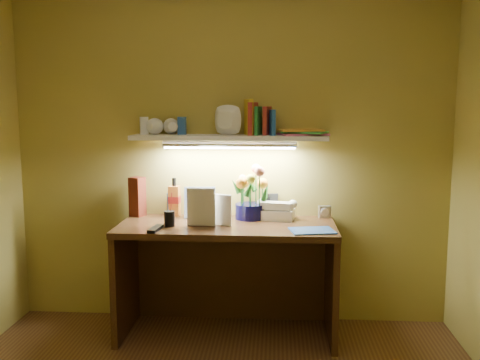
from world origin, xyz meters
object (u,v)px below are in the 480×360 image
at_px(desk, 227,280).
at_px(flower_bouquet, 250,193).
at_px(telephone, 277,209).
at_px(desk_clock, 325,212).
at_px(whisky_bottle, 174,197).

relative_size(desk, flower_bouquet, 3.93).
xyz_separation_m(telephone, desk_clock, (0.33, 0.07, -0.03)).
xyz_separation_m(desk, whisky_bottle, (-0.39, 0.24, 0.51)).
bearing_deg(flower_bouquet, desk_clock, 7.97).
bearing_deg(telephone, whisky_bottle, -175.06).
bearing_deg(desk, whisky_bottle, 148.51).
distance_m(desk, whisky_bottle, 0.68).
distance_m(flower_bouquet, whisky_bottle, 0.53).
distance_m(flower_bouquet, desk_clock, 0.53).
height_order(flower_bouquet, desk_clock, flower_bouquet).
bearing_deg(whisky_bottle, desk, -31.49).
height_order(flower_bouquet, whisky_bottle, flower_bouquet).
distance_m(telephone, desk_clock, 0.33).
height_order(telephone, whisky_bottle, whisky_bottle).
bearing_deg(telephone, desk, -141.53).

